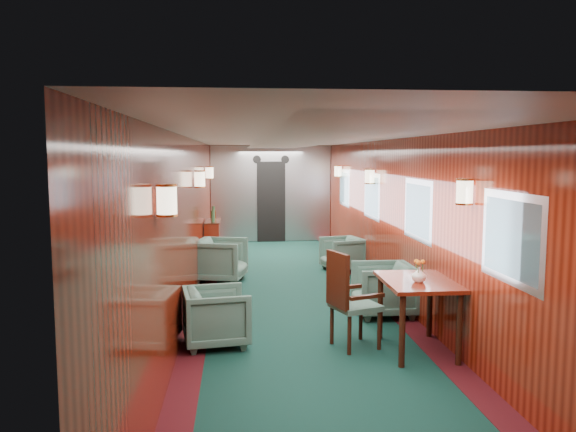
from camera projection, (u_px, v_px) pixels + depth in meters
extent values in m
plane|color=#0D3027|center=(295.00, 302.00, 8.28)|extent=(12.00, 12.00, 0.00)
cube|color=silver|center=(295.00, 142.00, 8.02)|extent=(3.00, 12.00, 0.10)
cube|color=silver|center=(295.00, 141.00, 8.02)|extent=(1.20, 12.00, 0.06)
cube|color=maroon|center=(271.00, 193.00, 14.09)|extent=(3.00, 0.10, 2.40)
cube|color=maroon|center=(453.00, 401.00, 2.21)|extent=(3.00, 0.10, 2.40)
cube|color=maroon|center=(191.00, 223.00, 8.01)|extent=(0.10, 12.00, 2.40)
cube|color=maroon|center=(396.00, 220.00, 8.28)|extent=(0.10, 12.00, 2.40)
cube|color=#390B10|center=(203.00, 304.00, 8.15)|extent=(0.30, 12.00, 0.01)
cube|color=#390B10|center=(385.00, 300.00, 8.40)|extent=(0.30, 12.00, 0.01)
cube|color=#A2A5A9|center=(271.00, 194.00, 14.01)|extent=(2.98, 0.12, 2.38)
cube|color=black|center=(271.00, 202.00, 13.95)|extent=(0.70, 0.06, 2.00)
cylinder|color=black|center=(257.00, 159.00, 13.81)|extent=(0.20, 0.04, 0.20)
cylinder|color=black|center=(285.00, 159.00, 13.88)|extent=(0.20, 0.04, 0.20)
cube|color=silver|center=(511.00, 239.00, 4.79)|extent=(0.02, 1.10, 0.80)
cube|color=slate|center=(510.00, 239.00, 4.79)|extent=(0.01, 0.96, 0.66)
cube|color=silver|center=(418.00, 210.00, 7.26)|extent=(0.02, 1.10, 0.80)
cube|color=slate|center=(417.00, 210.00, 7.26)|extent=(0.01, 0.96, 0.66)
cube|color=silver|center=(372.00, 196.00, 9.74)|extent=(0.02, 1.10, 0.80)
cube|color=slate|center=(371.00, 196.00, 9.74)|extent=(0.01, 0.96, 0.66)
cube|color=silver|center=(344.00, 188.00, 12.21)|extent=(0.02, 1.10, 0.80)
cube|color=slate|center=(344.00, 188.00, 12.21)|extent=(0.01, 0.96, 0.66)
cylinder|color=#FFF0C6|center=(167.00, 200.00, 4.49)|extent=(0.16, 0.16, 0.24)
cylinder|color=#BA7D34|center=(167.00, 215.00, 4.50)|extent=(0.17, 0.17, 0.02)
cylinder|color=#FFF0C6|center=(465.00, 192.00, 5.53)|extent=(0.16, 0.16, 0.24)
cylinder|color=#BA7D34|center=(464.00, 204.00, 5.55)|extent=(0.17, 0.17, 0.02)
cylinder|color=#FFF0C6|center=(200.00, 179.00, 8.45)|extent=(0.16, 0.16, 0.24)
cylinder|color=#BA7D34|center=(200.00, 187.00, 8.46)|extent=(0.17, 0.17, 0.02)
cylinder|color=#FFF0C6|center=(370.00, 176.00, 9.49)|extent=(0.16, 0.16, 0.24)
cylinder|color=#BA7D34|center=(370.00, 183.00, 9.51)|extent=(0.17, 0.17, 0.02)
cylinder|color=#FFF0C6|center=(209.00, 173.00, 11.42)|extent=(0.16, 0.16, 0.24)
cylinder|color=#BA7D34|center=(210.00, 179.00, 11.43)|extent=(0.17, 0.17, 0.02)
cylinder|color=#FFF0C6|center=(338.00, 171.00, 12.46)|extent=(0.16, 0.16, 0.24)
cylinder|color=#BA7D34|center=(338.00, 177.00, 12.48)|extent=(0.17, 0.17, 0.02)
cube|color=maroon|center=(418.00, 282.00, 6.14)|extent=(0.76, 1.08, 0.04)
cylinder|color=black|center=(402.00, 331.00, 5.70)|extent=(0.06, 0.06, 0.76)
cylinder|color=black|center=(459.00, 330.00, 5.75)|extent=(0.06, 0.06, 0.76)
cylinder|color=black|center=(380.00, 307.00, 6.61)|extent=(0.06, 0.06, 0.76)
cylinder|color=black|center=(430.00, 306.00, 6.66)|extent=(0.06, 0.06, 0.76)
cube|color=#1B3F39|center=(356.00, 306.00, 6.30)|extent=(0.60, 0.60, 0.06)
cube|color=black|center=(338.00, 280.00, 6.17)|extent=(0.19, 0.42, 0.61)
cube|color=#1B3F39|center=(340.00, 285.00, 6.19)|extent=(0.13, 0.31, 0.37)
cube|color=black|center=(367.00, 297.00, 6.07)|extent=(0.42, 0.19, 0.04)
cube|color=black|center=(345.00, 288.00, 6.50)|extent=(0.42, 0.19, 0.04)
cylinder|color=black|center=(349.00, 335.00, 6.08)|extent=(0.04, 0.04, 0.44)
cylinder|color=black|center=(379.00, 330.00, 6.24)|extent=(0.04, 0.04, 0.44)
cylinder|color=black|center=(332.00, 325.00, 6.43)|extent=(0.04, 0.04, 0.44)
cylinder|color=black|center=(361.00, 321.00, 6.59)|extent=(0.04, 0.04, 0.44)
cube|color=maroon|center=(213.00, 242.00, 11.26)|extent=(0.28, 0.94, 0.85)
cube|color=black|center=(213.00, 221.00, 11.21)|extent=(0.30, 0.96, 0.02)
cylinder|color=#274E2E|center=(213.00, 216.00, 10.97)|extent=(0.07, 0.07, 0.22)
cylinder|color=#274E2E|center=(213.00, 213.00, 11.29)|extent=(0.06, 0.06, 0.28)
cylinder|color=#BA7D34|center=(214.00, 215.00, 11.48)|extent=(0.08, 0.08, 0.18)
imported|color=white|center=(419.00, 275.00, 6.01)|extent=(0.18, 0.18, 0.16)
imported|color=#1B3F39|center=(217.00, 317.00, 6.39)|extent=(0.83, 0.81, 0.66)
imported|color=#1B3F39|center=(221.00, 260.00, 9.60)|extent=(0.98, 0.96, 0.74)
imported|color=#1B3F39|center=(383.00, 289.00, 7.58)|extent=(0.79, 0.77, 0.71)
imported|color=#1B3F39|center=(342.00, 254.00, 10.50)|extent=(0.85, 0.83, 0.63)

